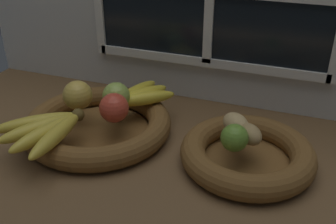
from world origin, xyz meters
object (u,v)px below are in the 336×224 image
Objects in this scene: banana_bunch_front at (45,129)px; fruit_bowl_left at (98,125)px; apple_green_back at (116,96)px; apple_golden_left at (78,95)px; apple_red_right at (115,107)px; fruit_bowl_right at (247,154)px; banana_bunch_back at (140,95)px; potato_oblong at (236,124)px; lime_near at (234,138)px; potato_large at (249,134)px.

fruit_bowl_left is at bearing 65.66° from banana_bunch_front.
apple_golden_left reaches higher than apple_green_back.
apple_golden_left reaches higher than apple_red_right.
fruit_bowl_right is 31.66cm from apple_red_right.
apple_green_back is at bearing -125.08° from banana_bunch_back.
fruit_bowl_left is at bearing -10.98° from apple_golden_left.
apple_golden_left is 0.36× the size of banana_bunch_front.
banana_bunch_front is (-5.62, -12.42, 4.63)cm from fruit_bowl_left.
banana_bunch_back is 2.32× the size of potato_oblong.
apple_golden_left is 1.00× the size of potato_oblong.
fruit_bowl_left is at bearing -126.14° from apple_green_back.
lime_near is (39.68, -4.81, -0.73)cm from apple_golden_left.
fruit_bowl_right is 5.06× the size of lime_near.
banana_bunch_front is 3.10× the size of potato_large.
banana_bunch_front is 43.98cm from potato_large.
fruit_bowl_left is 36.92cm from potato_large.
apple_golden_left is 1.11× the size of potato_large.
apple_green_back is at bearing 165.29° from lime_near.
apple_green_back is (3.20, 4.39, 6.34)cm from fruit_bowl_left.
banana_bunch_back is 30.30cm from lime_near.
apple_golden_left is (-5.59, 1.09, 6.56)cm from fruit_bowl_left.
apple_golden_left is 38.76cm from potato_oblong.
fruit_bowl_left is 5.30× the size of apple_green_back.
apple_golden_left is at bearing 173.09° from lime_near.
apple_green_back is 1.04× the size of potato_large.
fruit_bowl_left is at bearing 180.00° from potato_large.
apple_red_right is 1.02× the size of apple_green_back.
apple_green_back reaches higher than fruit_bowl_left.
fruit_bowl_right is 1.73× the size of banana_bunch_back.
lime_near is at bearing -14.71° from apple_green_back.
lime_near reaches higher than fruit_bowl_left.
banana_bunch_front is 1.20× the size of banana_bunch_back.
fruit_bowl_left is 8.69cm from apple_golden_left.
banana_bunch_back is at bearing 34.63° from apple_golden_left.
apple_golden_left reaches higher than banana_bunch_front.
fruit_bowl_left is at bearing 173.76° from lime_near.
potato_large is (42.19, 12.42, 0.44)cm from banana_bunch_front.
apple_red_right is at bearing -177.82° from fruit_bowl_right.
fruit_bowl_right is at bearing -0.00° from fruit_bowl_left.
apple_red_right reaches higher than fruit_bowl_right.
fruit_bowl_right is at bearing 90.00° from potato_large.
banana_bunch_back is (12.60, 22.20, -0.02)cm from banana_bunch_front.
fruit_bowl_left is 34.78cm from lime_near.
apple_green_back is 1.18× the size of lime_near.
lime_near is (34.09, -3.72, 5.83)cm from fruit_bowl_left.
apple_red_right is 11.18cm from banana_bunch_back.
potato_large reaches higher than banana_bunch_front.
potato_oblong is (33.11, 2.69, 5.30)cm from fruit_bowl_left.
apple_red_right is at bearing 174.89° from lime_near.
lime_near is (-2.48, -3.72, 5.82)cm from fruit_bowl_right.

